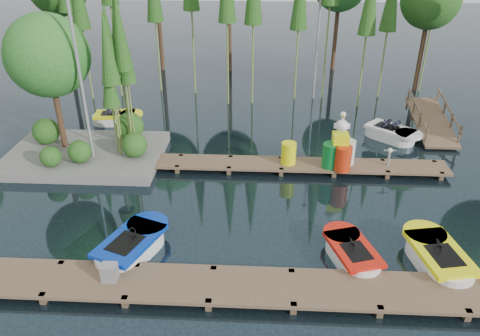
{
  "coord_description": "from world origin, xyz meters",
  "views": [
    {
      "loc": [
        1.27,
        -13.89,
        8.83
      ],
      "look_at": [
        0.5,
        0.5,
        1.1
      ],
      "focal_mm": 35.0,
      "sensor_mm": 36.0,
      "label": 1
    }
  ],
  "objects_px": {
    "boat_red": "(352,254)",
    "yellow_barrel": "(289,153)",
    "island": "(69,82)",
    "boat_yellow_far": "(116,118)",
    "drum_cluster": "(340,151)",
    "utility_cabinet": "(109,272)",
    "boat_blue": "(132,246)"
  },
  "relations": [
    {
      "from": "boat_blue",
      "to": "utility_cabinet",
      "type": "height_order",
      "value": "boat_blue"
    },
    {
      "from": "drum_cluster",
      "to": "yellow_barrel",
      "type": "bearing_deg",
      "value": 175.32
    },
    {
      "from": "boat_blue",
      "to": "utility_cabinet",
      "type": "distance_m",
      "value": 1.51
    },
    {
      "from": "island",
      "to": "utility_cabinet",
      "type": "xyz_separation_m",
      "value": [
        3.61,
        -7.79,
        -2.64
      ]
    },
    {
      "from": "island",
      "to": "boat_yellow_far",
      "type": "xyz_separation_m",
      "value": [
        0.43,
        3.59,
        -2.93
      ]
    },
    {
      "from": "utility_cabinet",
      "to": "boat_blue",
      "type": "bearing_deg",
      "value": 82.74
    },
    {
      "from": "boat_blue",
      "to": "yellow_barrel",
      "type": "relative_size",
      "value": 3.5
    },
    {
      "from": "yellow_barrel",
      "to": "drum_cluster",
      "type": "distance_m",
      "value": 1.97
    },
    {
      "from": "boat_red",
      "to": "boat_yellow_far",
      "type": "xyz_separation_m",
      "value": [
        -9.79,
        9.87,
        0.02
      ]
    },
    {
      "from": "boat_red",
      "to": "yellow_barrel",
      "type": "bearing_deg",
      "value": 89.17
    },
    {
      "from": "boat_blue",
      "to": "drum_cluster",
      "type": "relative_size",
      "value": 1.37
    },
    {
      "from": "boat_yellow_far",
      "to": "yellow_barrel",
      "type": "xyz_separation_m",
      "value": [
        8.16,
        -4.38,
        0.48
      ]
    },
    {
      "from": "utility_cabinet",
      "to": "drum_cluster",
      "type": "xyz_separation_m",
      "value": [
        6.94,
        6.84,
        0.41
      ]
    },
    {
      "from": "boat_blue",
      "to": "drum_cluster",
      "type": "xyz_separation_m",
      "value": [
        6.75,
        5.36,
        0.69
      ]
    },
    {
      "from": "utility_cabinet",
      "to": "island",
      "type": "bearing_deg",
      "value": 114.83
    },
    {
      "from": "boat_red",
      "to": "boat_yellow_far",
      "type": "distance_m",
      "value": 13.9
    },
    {
      "from": "island",
      "to": "drum_cluster",
      "type": "relative_size",
      "value": 3.02
    },
    {
      "from": "yellow_barrel",
      "to": "drum_cluster",
      "type": "relative_size",
      "value": 0.39
    },
    {
      "from": "utility_cabinet",
      "to": "yellow_barrel",
      "type": "xyz_separation_m",
      "value": [
        4.98,
        7.0,
        0.19
      ]
    },
    {
      "from": "boat_red",
      "to": "yellow_barrel",
      "type": "height_order",
      "value": "yellow_barrel"
    },
    {
      "from": "island",
      "to": "boat_red",
      "type": "height_order",
      "value": "island"
    },
    {
      "from": "boat_yellow_far",
      "to": "drum_cluster",
      "type": "distance_m",
      "value": 11.1
    },
    {
      "from": "boat_red",
      "to": "yellow_barrel",
      "type": "distance_m",
      "value": 5.74
    },
    {
      "from": "island",
      "to": "yellow_barrel",
      "type": "height_order",
      "value": "island"
    },
    {
      "from": "utility_cabinet",
      "to": "boat_red",
      "type": "bearing_deg",
      "value": 12.9
    },
    {
      "from": "boat_blue",
      "to": "boat_red",
      "type": "relative_size",
      "value": 1.16
    },
    {
      "from": "island",
      "to": "yellow_barrel",
      "type": "xyz_separation_m",
      "value": [
        8.59,
        -0.79,
        -2.45
      ]
    },
    {
      "from": "island",
      "to": "boat_red",
      "type": "distance_m",
      "value": 12.35
    },
    {
      "from": "boat_blue",
      "to": "boat_red",
      "type": "height_order",
      "value": "boat_blue"
    },
    {
      "from": "boat_red",
      "to": "utility_cabinet",
      "type": "distance_m",
      "value": 6.8
    },
    {
      "from": "boat_blue",
      "to": "boat_red",
      "type": "bearing_deg",
      "value": 21.81
    },
    {
      "from": "drum_cluster",
      "to": "boat_blue",
      "type": "bearing_deg",
      "value": -141.52
    }
  ]
}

